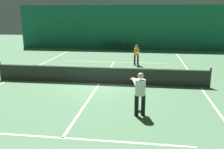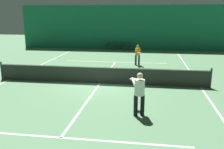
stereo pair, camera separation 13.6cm
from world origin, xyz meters
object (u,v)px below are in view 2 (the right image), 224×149
object	(u,v)px
tennis_net	(100,75)
courtside_chair_0	(108,45)
player_near	(139,91)
courtside_chair_2	(122,46)
courtside_chair_3	(130,46)
player_far	(138,53)
courtside_chair_1	(115,45)

from	to	relation	value
tennis_net	courtside_chair_0	size ratio (longest dim) A/B	14.29
tennis_net	player_near	xyz separation A→B (m)	(2.36, -4.21, 0.48)
player_near	courtside_chair_2	size ratio (longest dim) A/B	2.03
courtside_chair_0	courtside_chair_3	distance (m)	2.38
tennis_net	player_near	bearing A→B (deg)	-60.67
player_far	courtside_chair_0	world-z (taller)	player_far
tennis_net	courtside_chair_3	world-z (taller)	tennis_net
courtside_chair_1	courtside_chair_3	world-z (taller)	same
player_far	courtside_chair_0	xyz separation A→B (m)	(-3.60, 7.84, -0.42)
player_far	courtside_chair_1	world-z (taller)	player_far
player_far	player_near	bearing A→B (deg)	-6.34
player_near	courtside_chair_2	world-z (taller)	player_near
player_far	courtside_chair_1	size ratio (longest dim) A/B	1.85
player_near	player_far	xyz separation A→B (m)	(-0.53, 9.60, -0.09)
player_far	courtside_chair_1	xyz separation A→B (m)	(-2.81, 7.84, -0.42)
courtside_chair_0	player_near	bearing A→B (deg)	13.31
player_near	courtside_chair_1	size ratio (longest dim) A/B	2.03
tennis_net	courtside_chair_1	distance (m)	13.27
player_near	courtside_chair_2	xyz separation A→B (m)	(-2.54, 17.44, -0.51)
tennis_net	courtside_chair_2	xyz separation A→B (m)	(-0.17, 13.24, -0.03)
courtside_chair_3	tennis_net	bearing A→B (deg)	-2.68
player_near	courtside_chair_3	world-z (taller)	player_near
player_far	courtside_chair_3	xyz separation A→B (m)	(-1.22, 7.84, -0.42)
player_far	courtside_chair_2	world-z (taller)	player_far
player_near	player_far	size ratio (longest dim) A/B	1.10
courtside_chair_1	courtside_chair_2	distance (m)	0.79
courtside_chair_1	courtside_chair_3	size ratio (longest dim) A/B	1.00
player_near	player_far	world-z (taller)	player_near
courtside_chair_1	player_near	bearing A→B (deg)	10.82
tennis_net	courtside_chair_2	bearing A→B (deg)	90.76
player_far	courtside_chair_3	size ratio (longest dim) A/B	1.85
player_near	player_far	distance (m)	9.62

